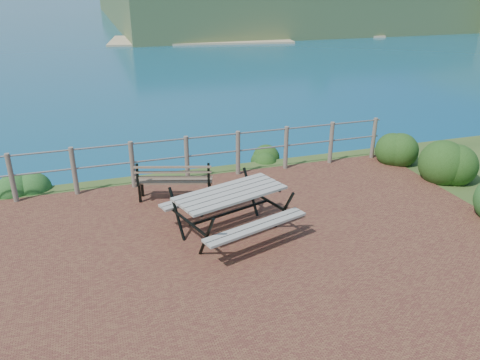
# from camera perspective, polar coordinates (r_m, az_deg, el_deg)

# --- Properties ---
(ground) EXTENTS (10.00, 7.00, 0.12)m
(ground) POSITION_cam_1_polar(r_m,az_deg,el_deg) (7.40, -0.86, -9.94)
(ground) COLOR brown
(ground) RESTS_ON ground
(safety_railing) EXTENTS (9.40, 0.10, 1.00)m
(safety_railing) POSITION_cam_1_polar(r_m,az_deg,el_deg) (10.07, -6.50, 2.89)
(safety_railing) COLOR #6B5B4C
(safety_railing) RESTS_ON ground
(picnic_table) EXTENTS (2.00, 1.55, 0.78)m
(picnic_table) POSITION_cam_1_polar(r_m,az_deg,el_deg) (7.90, -1.15, -3.45)
(picnic_table) COLOR #9A958A
(picnic_table) RESTS_ON ground
(park_bench) EXTENTS (1.51, 0.78, 0.83)m
(park_bench) POSITION_cam_1_polar(r_m,az_deg,el_deg) (9.22, -7.99, 0.69)
(park_bench) COLOR brown
(park_bench) RESTS_ON ground
(shrub_right_front) EXTENTS (1.22, 1.22, 1.74)m
(shrub_right_front) POSITION_cam_1_polar(r_m,az_deg,el_deg) (11.25, 22.25, 0.33)
(shrub_right_front) COLOR #1D3A12
(shrub_right_front) RESTS_ON ground
(shrub_right_edge) EXTENTS (1.12, 1.12, 1.59)m
(shrub_right_edge) POSITION_cam_1_polar(r_m,az_deg,el_deg) (12.09, 18.52, 2.42)
(shrub_right_edge) COLOR #1D3A12
(shrub_right_edge) RESTS_ON ground
(shrub_lip_west) EXTENTS (0.78, 0.78, 0.52)m
(shrub_lip_west) POSITION_cam_1_polar(r_m,az_deg,el_deg) (10.73, -24.88, -1.21)
(shrub_lip_west) COLOR #22521E
(shrub_lip_west) RESTS_ON ground
(shrub_lip_east) EXTENTS (0.74, 0.74, 0.47)m
(shrub_lip_east) POSITION_cam_1_polar(r_m,az_deg,el_deg) (11.51, 3.27, 2.61)
(shrub_lip_east) COLOR #1D3A12
(shrub_lip_east) RESTS_ON ground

